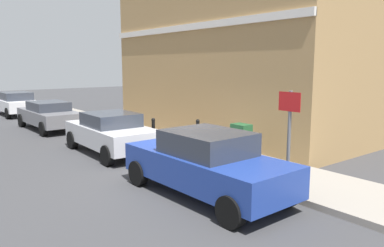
% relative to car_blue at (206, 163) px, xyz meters
% --- Properties ---
extents(ground, '(80.00, 80.00, 0.00)m').
position_rel_car_blue_xyz_m(ground, '(0.43, 1.72, -0.78)').
color(ground, '#38383A').
extents(sidewalk, '(2.40, 30.00, 0.15)m').
position_rel_car_blue_xyz_m(sidewalk, '(2.43, 7.72, -0.70)').
color(sidewalk, gray).
rests_on(sidewalk, ground).
extents(corner_building, '(6.60, 11.21, 7.10)m').
position_rel_car_blue_xyz_m(corner_building, '(6.88, 5.32, 2.77)').
color(corner_building, '#9E7A4C').
rests_on(corner_building, ground).
extents(car_blue, '(1.96, 4.40, 1.53)m').
position_rel_car_blue_xyz_m(car_blue, '(0.00, 0.00, 0.00)').
color(car_blue, navy).
rests_on(car_blue, ground).
extents(car_silver, '(1.92, 4.11, 1.41)m').
position_rel_car_blue_xyz_m(car_silver, '(0.18, 5.28, -0.05)').
color(car_silver, '#B7B7BC').
rests_on(car_silver, ground).
extents(car_grey, '(1.90, 4.32, 1.32)m').
position_rel_car_blue_xyz_m(car_grey, '(0.02, 11.47, -0.07)').
color(car_grey, slate).
rests_on(car_grey, ground).
extents(car_white, '(1.87, 4.07, 1.41)m').
position_rel_car_blue_xyz_m(car_white, '(0.07, 17.84, -0.04)').
color(car_white, silver).
rests_on(car_white, ground).
extents(utility_cabinet, '(0.46, 0.61, 1.15)m').
position_rel_car_blue_xyz_m(utility_cabinet, '(2.41, 1.25, -0.10)').
color(utility_cabinet, '#1E4C28').
rests_on(utility_cabinet, sidewalk).
extents(bollard_near_cabinet, '(0.14, 0.14, 1.04)m').
position_rel_car_blue_xyz_m(bollard_near_cabinet, '(2.51, 3.41, -0.07)').
color(bollard_near_cabinet, black).
rests_on(bollard_near_cabinet, sidewalk).
extents(bollard_far_kerb, '(0.14, 0.14, 1.04)m').
position_rel_car_blue_xyz_m(bollard_far_kerb, '(1.48, 4.61, -0.07)').
color(bollard_far_kerb, black).
rests_on(bollard_far_kerb, sidewalk).
extents(street_sign, '(0.08, 0.60, 2.30)m').
position_rel_car_blue_xyz_m(street_sign, '(1.53, -1.13, 0.88)').
color(street_sign, '#59595B').
rests_on(street_sign, sidewalk).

